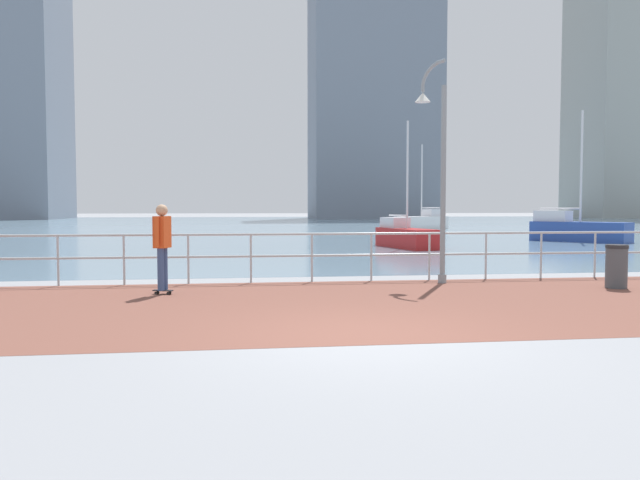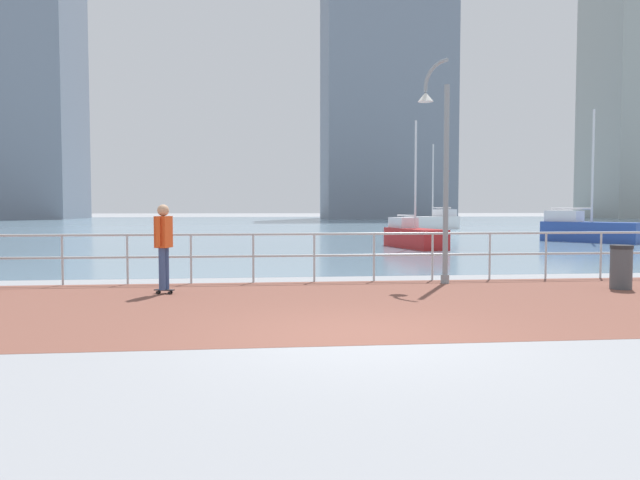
% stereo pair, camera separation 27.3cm
% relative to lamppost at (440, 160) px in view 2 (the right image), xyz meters
% --- Properties ---
extents(ground, '(220.00, 220.00, 0.00)m').
position_rel_lamppost_xyz_m(ground, '(-2.80, 34.49, -2.79)').
color(ground, gray).
extents(brick_paving, '(28.00, 6.59, 0.01)m').
position_rel_lamppost_xyz_m(brick_paving, '(-2.80, -2.81, -2.79)').
color(brick_paving, brown).
rests_on(brick_paving, ground).
extents(harbor_water, '(180.00, 88.00, 0.00)m').
position_rel_lamppost_xyz_m(harbor_water, '(-2.80, 45.48, -2.79)').
color(harbor_water, '#6B899E').
rests_on(harbor_water, ground).
extents(waterfront_railing, '(25.25, 0.06, 1.14)m').
position_rel_lamppost_xyz_m(waterfront_railing, '(-2.80, 0.48, -2.01)').
color(waterfront_railing, '#B2BCC1').
rests_on(waterfront_railing, ground).
extents(lamppost, '(0.65, 0.67, 5.05)m').
position_rel_lamppost_xyz_m(lamppost, '(0.00, 0.00, 0.00)').
color(lamppost, gray).
rests_on(lamppost, ground).
extents(skateboarder, '(0.41, 0.55, 1.78)m').
position_rel_lamppost_xyz_m(skateboarder, '(-5.97, -1.17, -1.72)').
color(skateboarder, black).
rests_on(skateboarder, ground).
extents(trash_bin, '(0.46, 0.46, 0.93)m').
position_rel_lamppost_xyz_m(trash_bin, '(3.51, -1.45, -2.32)').
color(trash_bin, '#474C51').
rests_on(trash_bin, ground).
extents(sailboat_yellow, '(4.67, 3.56, 6.45)m').
position_rel_lamppost_xyz_m(sailboat_yellow, '(9.50, 32.17, -2.18)').
color(sailboat_yellow, white).
rests_on(sailboat_yellow, ground).
extents(sailboat_white, '(3.94, 4.49, 6.45)m').
position_rel_lamppost_xyz_m(sailboat_white, '(12.15, 15.06, -2.18)').
color(sailboat_white, '#284799').
rests_on(sailboat_white, ground).
extents(sailboat_red, '(1.94, 3.95, 5.32)m').
position_rel_lamppost_xyz_m(sailboat_red, '(2.54, 11.83, -2.28)').
color(sailboat_red, '#B21E1E').
rests_on(sailboat_red, ground).
extents(tower_slate, '(10.02, 12.52, 48.18)m').
position_rel_lamppost_xyz_m(tower_slate, '(52.15, 74.80, 20.46)').
color(tower_slate, '#939993').
rests_on(tower_slate, ground).
extents(tower_brick, '(11.31, 14.56, 42.11)m').
position_rel_lamppost_xyz_m(tower_brick, '(-35.07, 79.03, 17.43)').
color(tower_brick, slate).
rests_on(tower_brick, ground).
extents(tower_concrete, '(17.92, 10.72, 38.94)m').
position_rel_lamppost_xyz_m(tower_concrete, '(14.80, 73.92, 15.84)').
color(tower_concrete, slate).
rests_on(tower_concrete, ground).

